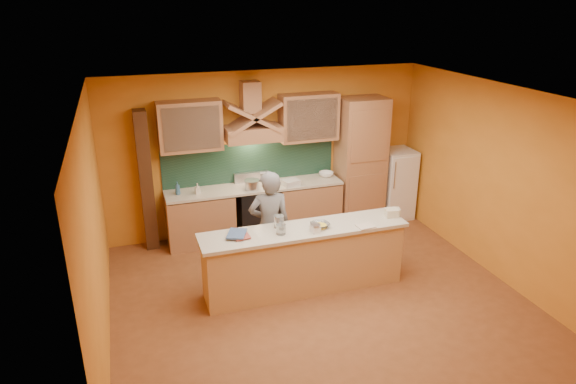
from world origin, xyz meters
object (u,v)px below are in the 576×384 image
object	(u,v)px
stove	(255,211)
person	(270,226)
kitchen_scale	(315,229)
mixing_bowl	(320,225)
fridge	(395,184)

from	to	relation	value
stove	person	world-z (taller)	person
kitchen_scale	mixing_bowl	distance (m)	0.17
person	kitchen_scale	distance (m)	0.80
stove	fridge	xyz separation A→B (m)	(2.70, 0.00, 0.20)
stove	person	xyz separation A→B (m)	(-0.16, -1.43, 0.38)
stove	kitchen_scale	bearing A→B (deg)	-81.73
mixing_bowl	person	bearing A→B (deg)	138.93
mixing_bowl	stove	bearing A→B (deg)	102.19
person	mixing_bowl	xyz separation A→B (m)	(0.58, -0.50, 0.15)
stove	fridge	bearing A→B (deg)	0.00
fridge	person	bearing A→B (deg)	-153.44
stove	mixing_bowl	bearing A→B (deg)	-77.81
mixing_bowl	kitchen_scale	bearing A→B (deg)	-133.47
fridge	person	distance (m)	3.20
fridge	person	size ratio (longest dim) A/B	0.79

